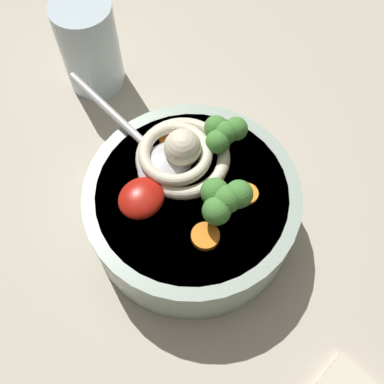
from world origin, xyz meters
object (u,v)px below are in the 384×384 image
object	(u,v)px
soup_bowl	(192,208)
soup_spoon	(156,154)
noodle_pile	(181,154)
drinking_glass	(90,46)

from	to	relation	value
soup_bowl	soup_spoon	distance (cm)	6.54
soup_bowl	noodle_pile	xyz separation A→B (cm)	(-1.88, -3.05, 4.64)
noodle_pile	drinking_glass	world-z (taller)	drinking_glass
noodle_pile	soup_spoon	xyz separation A→B (cm)	(1.37, -1.96, -0.46)
soup_bowl	drinking_glass	bearing A→B (deg)	-108.15
drinking_glass	soup_bowl	bearing A→B (deg)	71.85
soup_spoon	drinking_glass	bearing A→B (deg)	-15.60
soup_spoon	soup_bowl	bearing A→B (deg)	-180.00
noodle_pile	soup_spoon	bearing A→B (deg)	-55.02
noodle_pile	drinking_glass	xyz separation A→B (cm)	(-5.37, -19.07, -2.56)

